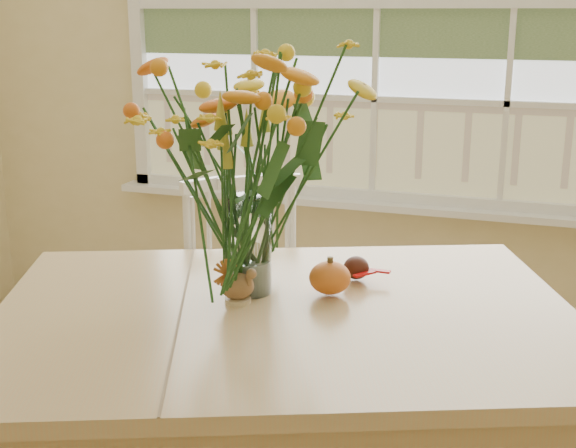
% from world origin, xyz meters
% --- Properties ---
extents(wall_back, '(4.00, 0.02, 2.70)m').
position_xyz_m(wall_back, '(0.00, 2.25, 1.35)').
color(wall_back, beige).
rests_on(wall_back, floor).
extents(window, '(2.42, 0.12, 1.74)m').
position_xyz_m(window, '(0.00, 2.21, 1.53)').
color(window, silver).
rests_on(window, wall_back).
extents(dining_table, '(1.75, 1.52, 0.79)m').
position_xyz_m(dining_table, '(0.12, 0.66, 0.69)').
color(dining_table, tan).
rests_on(dining_table, floor).
extents(windsor_chair, '(0.59, 0.59, 0.93)m').
position_xyz_m(windsor_chair, '(-0.25, 1.34, 0.52)').
color(windsor_chair, white).
rests_on(windsor_chair, floor).
extents(flower_vase, '(0.55, 0.55, 0.65)m').
position_xyz_m(flower_vase, '(-0.01, 0.75, 1.18)').
color(flower_vase, white).
rests_on(flower_vase, dining_table).
extents(pumpkin, '(0.11, 0.11, 0.09)m').
position_xyz_m(pumpkin, '(0.20, 0.80, 0.83)').
color(pumpkin, '#C85217').
rests_on(pumpkin, dining_table).
extents(turkey_figurine, '(0.11, 0.10, 0.11)m').
position_xyz_m(turkey_figurine, '(-0.01, 0.67, 0.83)').
color(turkey_figurine, '#CCB78C').
rests_on(turkey_figurine, dining_table).
extents(dark_gourd, '(0.13, 0.09, 0.07)m').
position_xyz_m(dark_gourd, '(0.24, 0.94, 0.82)').
color(dark_gourd, '#38160F').
rests_on(dark_gourd, dining_table).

